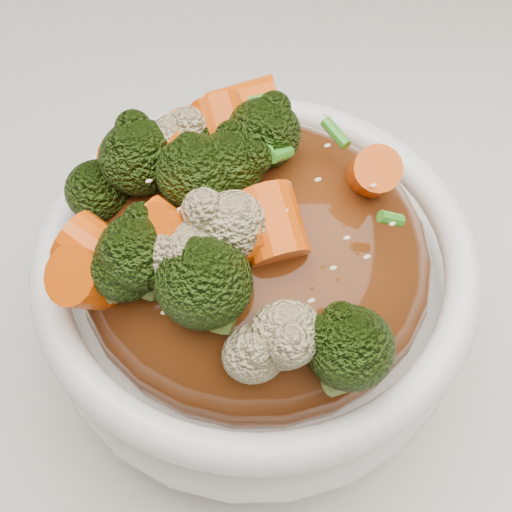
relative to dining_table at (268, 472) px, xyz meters
name	(u,v)px	position (x,y,z in m)	size (l,w,h in m)	color
dining_table	(268,472)	(0.00, 0.00, 0.00)	(1.20, 0.80, 0.75)	#502F1B
tablecloth	(275,287)	(0.00, 0.00, 0.35)	(1.20, 0.80, 0.04)	silver
bowl	(256,292)	(-0.03, -0.04, 0.42)	(0.22, 0.22, 0.09)	white
sauce_base	(256,260)	(-0.03, -0.04, 0.45)	(0.17, 0.17, 0.10)	#54270E
carrots	(256,174)	(-0.03, -0.04, 0.51)	(0.17, 0.17, 0.05)	#EB5307
broccoli	(256,176)	(-0.03, -0.04, 0.51)	(0.17, 0.17, 0.04)	black
cauliflower	(256,179)	(-0.03, -0.04, 0.51)	(0.17, 0.17, 0.04)	tan
scallions	(256,173)	(-0.03, -0.04, 0.51)	(0.13, 0.13, 0.02)	#2F861F
sesame_seeds	(256,173)	(-0.03, -0.04, 0.51)	(0.16, 0.16, 0.01)	beige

